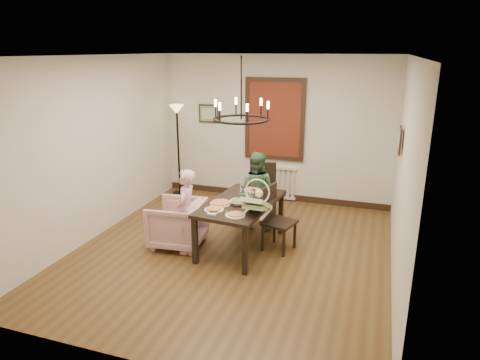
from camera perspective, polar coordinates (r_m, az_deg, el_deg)
The scene contains 17 objects.
room_shell at distance 6.29m, azimuth -0.05°, elevation 3.45°, with size 4.51×5.00×2.81m.
dining_table at distance 6.32m, azimuth 0.16°, elevation -3.64°, with size 1.03×1.64×0.73m.
chair_far at distance 7.31m, azimuth 2.95°, elevation -1.84°, with size 0.45×0.45×1.03m, color black, non-canonical shape.
chair_right at distance 6.34m, azimuth 5.28°, elevation -5.19°, with size 0.43×0.43×0.97m, color black, non-canonical shape.
armchair at distance 6.58m, azimuth -8.38°, elevation -5.74°, with size 0.76×0.78×0.71m, color beige.
elderly_woman at distance 6.30m, azimuth -7.19°, elevation -5.10°, with size 0.38×0.25×1.04m, color #EBA5BB.
seated_man at distance 7.09m, azimuth 2.16°, elevation -2.22°, with size 0.53×0.41×1.08m, color #3D6742.
baby_bouncer at distance 5.79m, azimuth 2.20°, elevation -2.97°, with size 0.37×0.51×0.33m, color #BCD593, non-canonical shape.
salad_bowl at distance 6.16m, azimuth -0.19°, elevation -2.97°, with size 0.30×0.30×0.07m, color white.
pizza_platter at distance 6.18m, azimuth -2.62°, elevation -3.09°, with size 0.31×0.31×0.04m, color tan.
drinking_glass at distance 6.19m, azimuth 1.49°, elevation -2.60°, with size 0.07×0.07×0.13m, color silver.
window_blinds at distance 8.23m, azimuth 4.63°, elevation 8.05°, with size 1.00×0.03×1.40m, color maroon.
radiator at distance 8.53m, azimuth 4.46°, elevation -0.25°, with size 0.92×0.12×0.62m, color silver, non-canonical shape.
picture_back at distance 8.65m, azimuth -4.16°, elevation 8.84°, with size 0.42×0.03×0.36m, color black.
picture_right at distance 6.45m, azimuth 20.57°, elevation 4.98°, with size 0.42×0.03×0.36m, color black.
floor_lamp at distance 8.73m, azimuth -8.21°, elevation 3.77°, with size 0.30×0.30×1.80m, color black, non-canonical shape.
chandelier at distance 5.98m, azimuth 0.17°, elevation 8.11°, with size 0.80×0.80×0.04m, color black.
Camera 1 is at (1.94, -5.43, 2.88)m, focal length 32.00 mm.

